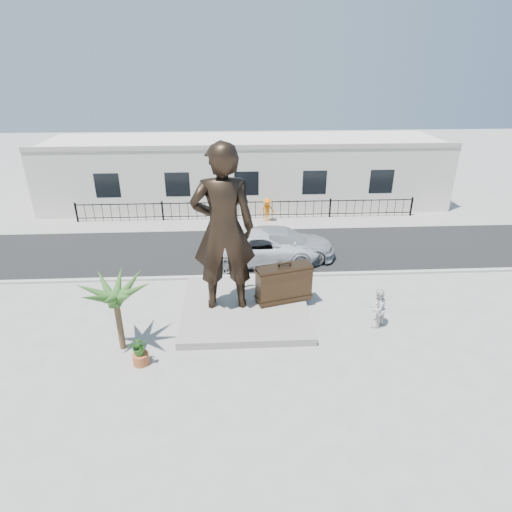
{
  "coord_description": "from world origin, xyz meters",
  "views": [
    {
      "loc": [
        -0.86,
        -13.89,
        9.71
      ],
      "look_at": [
        0.0,
        2.0,
        2.3
      ],
      "focal_mm": 30.0,
      "sensor_mm": 36.0,
      "label": 1
    }
  ],
  "objects_px": {
    "suitcase": "(284,283)",
    "car_white": "(263,247)",
    "tourist": "(377,308)",
    "statue": "(223,229)"
  },
  "relations": [
    {
      "from": "suitcase",
      "to": "car_white",
      "type": "height_order",
      "value": "suitcase"
    },
    {
      "from": "car_white",
      "to": "tourist",
      "type": "bearing_deg",
      "value": -151.06
    },
    {
      "from": "statue",
      "to": "suitcase",
      "type": "bearing_deg",
      "value": -176.7
    },
    {
      "from": "tourist",
      "to": "statue",
      "type": "bearing_deg",
      "value": -56.34
    },
    {
      "from": "tourist",
      "to": "car_white",
      "type": "height_order",
      "value": "car_white"
    },
    {
      "from": "statue",
      "to": "car_white",
      "type": "distance_m",
      "value": 5.82
    },
    {
      "from": "suitcase",
      "to": "tourist",
      "type": "relative_size",
      "value": 1.41
    },
    {
      "from": "suitcase",
      "to": "tourist",
      "type": "height_order",
      "value": "suitcase"
    },
    {
      "from": "statue",
      "to": "tourist",
      "type": "height_order",
      "value": "statue"
    },
    {
      "from": "tourist",
      "to": "car_white",
      "type": "xyz_separation_m",
      "value": [
        -4.05,
        6.17,
        0.01
      ]
    }
  ]
}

